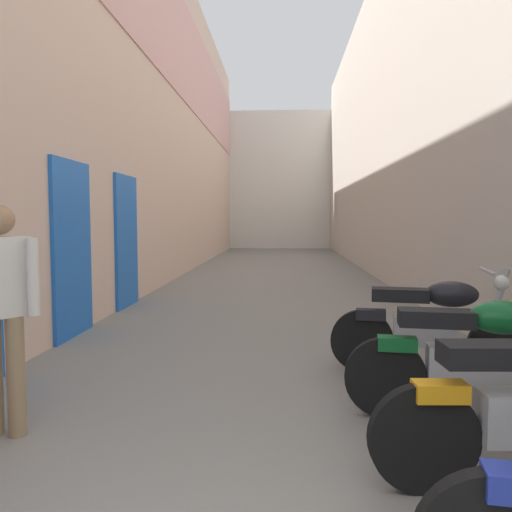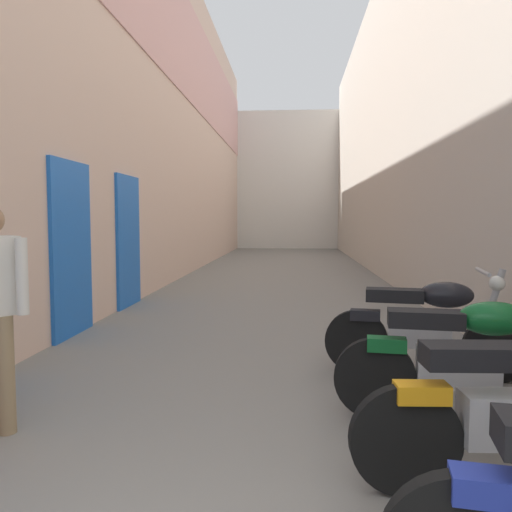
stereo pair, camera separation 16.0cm
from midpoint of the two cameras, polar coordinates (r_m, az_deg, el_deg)
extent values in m
plane|color=slate|center=(11.04, 1.78, -3.49)|extent=(40.70, 40.70, 0.00)
cube|color=beige|center=(13.52, -9.89, 15.35)|extent=(0.40, 24.70, 8.21)
cube|color=blue|center=(6.76, -20.57, 0.74)|extent=(0.06, 1.10, 2.20)
cube|color=blue|center=(8.82, -14.85, 1.61)|extent=(0.06, 1.10, 2.20)
cube|color=#DBA39E|center=(13.94, -9.07, 22.70)|extent=(0.04, 24.70, 2.63)
cube|color=beige|center=(13.39, 14.00, 14.57)|extent=(0.40, 24.70, 7.83)
cube|color=silver|center=(26.36, 2.54, 8.35)|extent=(7.98, 2.00, 6.78)
cylinder|color=black|center=(3.01, 16.77, -19.02)|extent=(0.60, 0.11, 0.60)
cube|color=black|center=(2.98, 23.44, -10.09)|extent=(0.53, 0.25, 0.12)
cube|color=orange|center=(2.94, 18.43, -14.20)|extent=(0.29, 0.15, 0.10)
cylinder|color=black|center=(3.98, 13.15, -13.13)|extent=(0.61, 0.16, 0.60)
cube|color=#9E9EA3|center=(4.01, 21.58, -11.38)|extent=(0.58, 0.27, 0.28)
ellipsoid|color=#0F5123|center=(3.98, 24.99, -6.28)|extent=(0.51, 0.32, 0.24)
cube|color=black|center=(3.90, 18.37, -6.62)|extent=(0.54, 0.29, 0.12)
cube|color=#0F5123|center=(3.91, 14.40, -9.49)|extent=(0.30, 0.18, 0.10)
cylinder|color=black|center=(5.18, 25.04, -9.33)|extent=(0.60, 0.18, 0.60)
cylinder|color=black|center=(5.06, 10.90, -9.32)|extent=(0.60, 0.18, 0.60)
cube|color=#9E9EA3|center=(5.05, 17.51, -8.07)|extent=(0.59, 0.29, 0.28)
ellipsoid|color=black|center=(5.02, 20.22, -4.05)|extent=(0.52, 0.34, 0.24)
cube|color=black|center=(4.98, 14.95, -4.22)|extent=(0.55, 0.30, 0.12)
cylinder|color=#9E9EA3|center=(5.10, 24.39, -5.51)|extent=(0.25, 0.10, 0.77)
cylinder|color=#9E9EA3|center=(5.04, 23.73, -1.59)|extent=(0.13, 0.58, 0.04)
sphere|color=silver|center=(5.08, 25.02, -2.72)|extent=(0.14, 0.14, 0.14)
cube|color=black|center=(5.01, 11.86, -6.44)|extent=(0.30, 0.18, 0.10)
cylinder|color=#8C7251|center=(3.93, -26.39, -12.00)|extent=(0.12, 0.12, 0.82)
cube|color=beige|center=(3.84, -27.76, -2.06)|extent=(0.36, 0.39, 0.54)
cylinder|color=beige|center=(3.74, -24.86, -2.14)|extent=(0.08, 0.08, 0.52)
camera|label=1|loc=(0.08, -90.60, -0.04)|focal=35.68mm
camera|label=2|loc=(0.08, 89.40, 0.04)|focal=35.68mm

